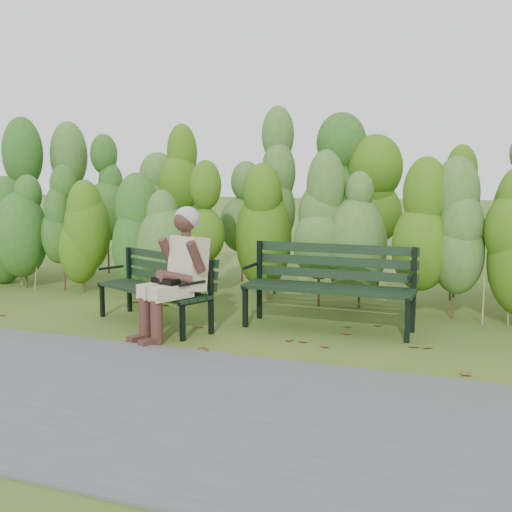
% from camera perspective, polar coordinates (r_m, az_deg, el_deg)
% --- Properties ---
extents(ground, '(80.00, 80.00, 0.00)m').
position_cam_1_polar(ground, '(6.49, -1.10, -6.96)').
color(ground, '#33581E').
extents(footpath, '(60.00, 2.50, 0.01)m').
position_cam_1_polar(footpath, '(4.61, -11.54, -13.18)').
color(footpath, '#474749').
rests_on(footpath, ground).
extents(hedge_band, '(11.04, 1.67, 2.42)m').
position_cam_1_polar(hedge_band, '(8.05, 3.81, 4.91)').
color(hedge_band, '#47381E').
rests_on(hedge_band, ground).
extents(leaf_litter, '(5.80, 2.00, 0.01)m').
position_cam_1_polar(leaf_litter, '(6.34, -0.05, -7.29)').
color(leaf_litter, brown).
rests_on(leaf_litter, ground).
extents(bench_left, '(1.64, 1.10, 0.79)m').
position_cam_1_polar(bench_left, '(6.71, -9.22, -2.52)').
color(bench_left, black).
rests_on(bench_left, ground).
extents(bench_right, '(1.81, 0.61, 0.90)m').
position_cam_1_polar(bench_right, '(6.49, 7.08, -2.21)').
color(bench_right, black).
rests_on(bench_right, ground).
extents(seated_woman, '(0.68, 0.89, 1.33)m').
position_cam_1_polar(seated_woman, '(6.13, -7.49, -0.96)').
color(seated_woman, beige).
rests_on(seated_woman, ground).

